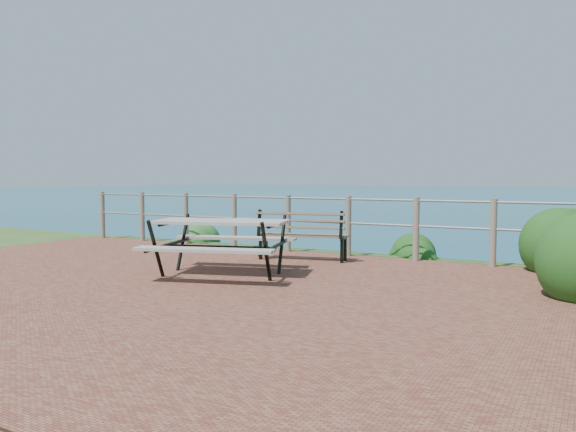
# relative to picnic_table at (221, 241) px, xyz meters

# --- Properties ---
(ground) EXTENTS (10.00, 7.00, 0.12)m
(ground) POSITION_rel_picnic_table_xyz_m (-0.39, -0.81, -0.47)
(ground) COLOR brown
(ground) RESTS_ON ground
(safety_railing) EXTENTS (9.40, 0.10, 1.00)m
(safety_railing) POSITION_rel_picnic_table_xyz_m (-0.39, 2.54, 0.10)
(safety_railing) COLOR #6B5B4C
(safety_railing) RESTS_ON ground
(picnic_table) EXTENTS (1.89, 1.47, 0.74)m
(picnic_table) POSITION_rel_picnic_table_xyz_m (0.00, 0.00, 0.00)
(picnic_table) COLOR gray
(picnic_table) RESTS_ON ground
(park_bench) EXTENTS (1.47, 0.65, 0.81)m
(park_bench) POSITION_rel_picnic_table_xyz_m (0.31, 1.77, 0.06)
(park_bench) COLOR brown
(park_bench) RESTS_ON ground
(shrub_right_edge) EXTENTS (1.09, 1.09, 1.56)m
(shrub_right_edge) POSITION_rel_picnic_table_xyz_m (4.14, 2.83, -0.47)
(shrub_right_edge) COLOR #194515
(shrub_right_edge) RESTS_ON ground
(shrub_lip_west) EXTENTS (0.88, 0.88, 0.66)m
(shrub_lip_west) POSITION_rel_picnic_table_xyz_m (-3.01, 3.29, -0.47)
(shrub_lip_west) COLOR #1E5121
(shrub_lip_west) RESTS_ON ground
(shrub_lip_east) EXTENTS (0.80, 0.80, 0.55)m
(shrub_lip_east) POSITION_rel_picnic_table_xyz_m (1.66, 3.12, -0.47)
(shrub_lip_east) COLOR #194515
(shrub_lip_east) RESTS_ON ground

